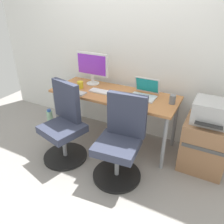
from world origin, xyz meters
name	(u,v)px	position (x,y,z in m)	size (l,w,h in m)	color
ground_plane	(114,139)	(0.00, 0.00, 0.00)	(5.28, 5.28, 0.00)	gray
back_wall	(128,41)	(0.00, 0.39, 1.30)	(4.40, 0.04, 2.60)	white
desk	(114,98)	(0.00, 0.00, 0.64)	(1.63, 0.61, 0.71)	#B77542
office_chair_left	(65,126)	(-0.38, -0.56, 0.42)	(0.54, 0.54, 0.94)	black
office_chair_right	(120,142)	(0.37, -0.56, 0.42)	(0.54, 0.54, 0.94)	black
side_cabinet	(204,144)	(1.16, 0.01, 0.30)	(0.48, 0.49, 0.60)	#996B47
printer	(212,112)	(1.16, 0.01, 0.72)	(0.38, 0.40, 0.24)	#B7B7B7
water_bottle_on_floor	(50,119)	(-1.01, -0.16, 0.15)	(0.09, 0.09, 0.31)	#A5D8B2
desktop_monitor	(92,66)	(-0.42, 0.17, 0.96)	(0.48, 0.18, 0.43)	silver
open_laptop	(144,92)	(0.38, 0.08, 0.77)	(0.31, 0.29, 0.22)	silver
keyboard_by_monitor	(73,92)	(-0.47, -0.23, 0.72)	(0.34, 0.12, 0.02)	#B7B7B7
keyboard_by_laptop	(102,92)	(-0.14, -0.05, 0.72)	(0.34, 0.12, 0.02)	silver
mouse_by_monitor	(124,100)	(0.23, -0.17, 0.73)	(0.06, 0.10, 0.03)	silver
mouse_by_laptop	(139,105)	(0.43, -0.22, 0.73)	(0.06, 0.10, 0.03)	#2D2D2D
coffee_mug	(80,85)	(-0.48, -0.05, 0.76)	(0.08, 0.08, 0.09)	yellow
pen_cup	(172,99)	(0.73, 0.03, 0.77)	(0.07, 0.07, 0.10)	slate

